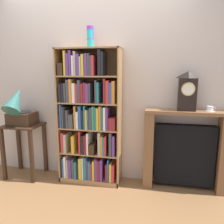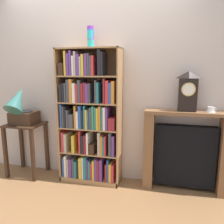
{
  "view_description": "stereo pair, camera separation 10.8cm",
  "coord_description": "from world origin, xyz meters",
  "px_view_note": "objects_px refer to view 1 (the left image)",
  "views": [
    {
      "loc": [
        0.86,
        -2.62,
        1.5
      ],
      "look_at": [
        0.3,
        0.08,
        0.97
      ],
      "focal_mm": 35.28,
      "sensor_mm": 36.0,
      "label": 1
    },
    {
      "loc": [
        0.97,
        -2.6,
        1.5
      ],
      "look_at": [
        0.3,
        0.08,
        0.97
      ],
      "focal_mm": 35.28,
      "sensor_mm": 36.0,
      "label": 2
    }
  ],
  "objects_px": {
    "side_table_left": "(24,140)",
    "teacup_with_saucer": "(210,109)",
    "bookshelf": "(89,122)",
    "fireplace_mantel": "(185,151)",
    "gramophone": "(19,108)",
    "cup_stack": "(90,37)",
    "mantel_clock": "(187,91)"
  },
  "relations": [
    {
      "from": "cup_stack",
      "to": "fireplace_mantel",
      "type": "relative_size",
      "value": 0.25
    },
    {
      "from": "fireplace_mantel",
      "to": "teacup_with_saucer",
      "type": "distance_m",
      "value": 0.6
    },
    {
      "from": "bookshelf",
      "to": "side_table_left",
      "type": "distance_m",
      "value": 0.99
    },
    {
      "from": "mantel_clock",
      "to": "teacup_with_saucer",
      "type": "xyz_separation_m",
      "value": [
        0.27,
        0.0,
        -0.21
      ]
    },
    {
      "from": "bookshelf",
      "to": "side_table_left",
      "type": "bearing_deg",
      "value": -177.24
    },
    {
      "from": "bookshelf",
      "to": "fireplace_mantel",
      "type": "height_order",
      "value": "bookshelf"
    },
    {
      "from": "side_table_left",
      "to": "bookshelf",
      "type": "bearing_deg",
      "value": 2.76
    },
    {
      "from": "teacup_with_saucer",
      "to": "side_table_left",
      "type": "bearing_deg",
      "value": -177.86
    },
    {
      "from": "bookshelf",
      "to": "side_table_left",
      "type": "xyz_separation_m",
      "value": [
        -0.95,
        -0.05,
        -0.29
      ]
    },
    {
      "from": "gramophone",
      "to": "teacup_with_saucer",
      "type": "xyz_separation_m",
      "value": [
        2.43,
        0.15,
        0.05
      ]
    },
    {
      "from": "cup_stack",
      "to": "side_table_left",
      "type": "xyz_separation_m",
      "value": [
        -0.98,
        -0.06,
        -1.36
      ]
    },
    {
      "from": "gramophone",
      "to": "mantel_clock",
      "type": "distance_m",
      "value": 2.19
    },
    {
      "from": "bookshelf",
      "to": "cup_stack",
      "type": "bearing_deg",
      "value": 26.18
    },
    {
      "from": "side_table_left",
      "to": "fireplace_mantel",
      "type": "height_order",
      "value": "fireplace_mantel"
    },
    {
      "from": "bookshelf",
      "to": "teacup_with_saucer",
      "type": "height_order",
      "value": "bookshelf"
    },
    {
      "from": "mantel_clock",
      "to": "side_table_left",
      "type": "bearing_deg",
      "value": -177.66
    },
    {
      "from": "gramophone",
      "to": "bookshelf",
      "type": "bearing_deg",
      "value": 6.54
    },
    {
      "from": "gramophone",
      "to": "mantel_clock",
      "type": "bearing_deg",
      "value": 4.0
    },
    {
      "from": "side_table_left",
      "to": "teacup_with_saucer",
      "type": "distance_m",
      "value": 2.49
    },
    {
      "from": "teacup_with_saucer",
      "to": "gramophone",
      "type": "bearing_deg",
      "value": -176.38
    },
    {
      "from": "bookshelf",
      "to": "mantel_clock",
      "type": "bearing_deg",
      "value": 2.02
    },
    {
      "from": "fireplace_mantel",
      "to": "teacup_with_saucer",
      "type": "height_order",
      "value": "teacup_with_saucer"
    },
    {
      "from": "cup_stack",
      "to": "side_table_left",
      "type": "distance_m",
      "value": 1.68
    },
    {
      "from": "side_table_left",
      "to": "teacup_with_saucer",
      "type": "height_order",
      "value": "teacup_with_saucer"
    },
    {
      "from": "fireplace_mantel",
      "to": "mantel_clock",
      "type": "height_order",
      "value": "mantel_clock"
    },
    {
      "from": "fireplace_mantel",
      "to": "side_table_left",
      "type": "bearing_deg",
      "value": -177.12
    },
    {
      "from": "fireplace_mantel",
      "to": "mantel_clock",
      "type": "bearing_deg",
      "value": -124.56
    },
    {
      "from": "side_table_left",
      "to": "fireplace_mantel",
      "type": "bearing_deg",
      "value": 2.88
    },
    {
      "from": "cup_stack",
      "to": "teacup_with_saucer",
      "type": "bearing_deg",
      "value": 1.12
    },
    {
      "from": "bookshelf",
      "to": "cup_stack",
      "type": "distance_m",
      "value": 1.07
    },
    {
      "from": "cup_stack",
      "to": "mantel_clock",
      "type": "bearing_deg",
      "value": 1.26
    },
    {
      "from": "side_table_left",
      "to": "mantel_clock",
      "type": "distance_m",
      "value": 2.28
    }
  ]
}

